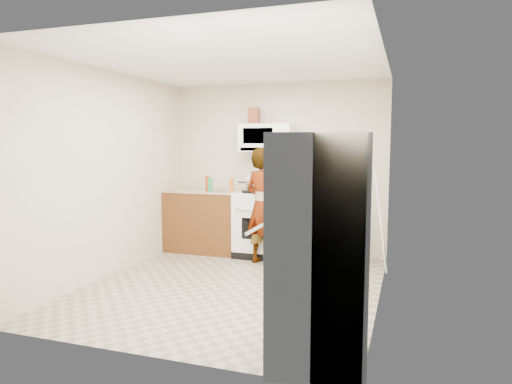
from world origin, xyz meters
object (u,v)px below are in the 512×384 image
at_px(kettle, 331,187).
at_px(saucepan, 252,185).
at_px(person, 263,206).
at_px(gas_range, 264,223).
at_px(fridge, 312,249).
at_px(microwave, 267,138).

distance_m(kettle, saucepan, 1.17).
xyz_separation_m(person, kettle, (0.82, 0.52, 0.24)).
bearing_deg(gas_range, person, -74.62).
bearing_deg(person, saucepan, -33.63).
bearing_deg(person, kettle, -122.60).
bearing_deg(saucepan, person, -58.58).
bearing_deg(kettle, fridge, -102.36).
height_order(person, kettle, person).
distance_m(fridge, saucepan, 3.41).
relative_size(microwave, saucepan, 3.60).
height_order(microwave, fridge, microwave).
relative_size(person, fridge, 0.92).
relative_size(gas_range, microwave, 1.49).
distance_m(fridge, kettle, 3.05).
height_order(microwave, saucepan, microwave).
relative_size(microwave, fridge, 0.45).
xyz_separation_m(gas_range, saucepan, (-0.22, 0.12, 0.53)).
height_order(gas_range, microwave, microwave).
relative_size(gas_range, saucepan, 5.36).
height_order(kettle, saucepan, kettle).
bearing_deg(kettle, saucepan, 159.34).
height_order(gas_range, person, person).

